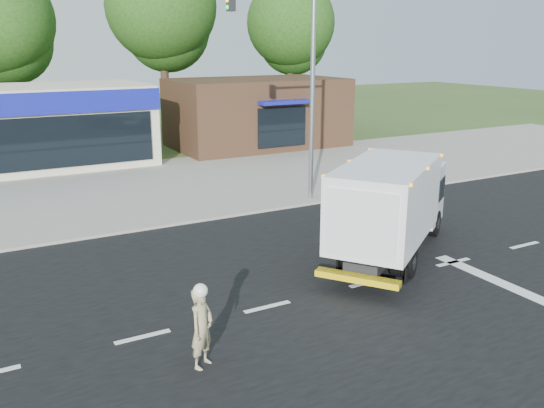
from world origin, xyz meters
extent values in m
plane|color=#385123|center=(0.00, 0.00, 0.00)|extent=(120.00, 120.00, 0.00)
cube|color=black|center=(0.00, 0.00, 0.00)|extent=(60.00, 14.00, 0.02)
cube|color=gray|center=(0.00, 8.20, 0.06)|extent=(60.00, 2.40, 0.12)
cube|color=gray|center=(0.00, 14.00, 0.01)|extent=(60.00, 9.00, 0.02)
cube|color=silver|center=(-6.00, 0.00, 0.02)|extent=(1.20, 0.15, 0.01)
cube|color=silver|center=(-3.00, 0.00, 0.02)|extent=(1.20, 0.15, 0.01)
cube|color=silver|center=(0.00, 0.00, 0.02)|extent=(1.20, 0.15, 0.01)
cube|color=silver|center=(3.00, 0.00, 0.02)|extent=(1.20, 0.15, 0.01)
cube|color=silver|center=(6.00, 0.00, 0.02)|extent=(1.20, 0.15, 0.01)
cube|color=black|center=(1.15, 0.88, 0.62)|extent=(4.09, 3.30, 0.31)
cube|color=silver|center=(3.69, 2.71, 1.37)|extent=(2.54, 2.57, 1.85)
cube|color=black|center=(4.37, 3.20, 1.54)|extent=(1.09, 1.44, 0.79)
cube|color=white|center=(1.15, 0.88, 1.85)|extent=(4.81, 4.30, 2.07)
cube|color=silver|center=(-0.65, -0.43, 1.81)|extent=(1.08, 1.46, 1.68)
cube|color=yellow|center=(-0.78, -0.52, 0.49)|extent=(1.49, 1.90, 0.16)
cube|color=orange|center=(1.15, 0.88, 2.87)|extent=(4.69, 4.22, 0.07)
cylinder|color=black|center=(3.23, 3.42, 0.42)|extent=(0.84, 0.71, 0.85)
cylinder|color=black|center=(4.21, 2.06, 0.42)|extent=(0.84, 0.71, 0.85)
cylinder|color=black|center=(0.13, 1.23, 0.42)|extent=(0.84, 0.71, 0.85)
cylinder|color=black|center=(1.17, -0.20, 0.42)|extent=(0.84, 0.71, 0.85)
imported|color=tan|center=(-5.29, -1.65, 0.80)|extent=(0.70, 0.65, 1.61)
sphere|color=white|center=(-5.29, -1.65, 1.58)|extent=(0.28, 0.28, 0.28)
cube|color=#382316|center=(7.00, 20.00, 2.00)|extent=(10.00, 6.00, 4.00)
cube|color=#121893|center=(7.00, 16.90, 2.90)|extent=(3.00, 1.20, 0.20)
cube|color=black|center=(7.00, 16.95, 1.50)|extent=(3.00, 0.12, 2.20)
cylinder|color=gray|center=(3.00, 7.60, 4.00)|extent=(0.18, 0.18, 8.00)
cube|color=black|center=(-0.30, 7.60, 7.40)|extent=(0.25, 0.25, 0.70)
cylinder|color=#332114|center=(-6.00, 28.00, 3.43)|extent=(0.56, 0.56, 6.86)
sphere|color=#184112|center=(-5.50, 28.50, 6.08)|extent=(5.10, 5.10, 5.10)
cylinder|color=#332114|center=(4.00, 28.00, 3.92)|extent=(0.56, 0.56, 7.84)
sphere|color=#184112|center=(4.00, 28.00, 8.40)|extent=(7.39, 7.39, 7.39)
sphere|color=#184112|center=(4.50, 28.50, 6.94)|extent=(5.82, 5.82, 5.82)
cylinder|color=#332114|center=(14.00, 28.00, 3.50)|extent=(0.56, 0.56, 7.00)
sphere|color=#184112|center=(14.00, 28.00, 7.50)|extent=(6.60, 6.60, 6.60)
sphere|color=#184112|center=(14.50, 28.50, 6.20)|extent=(5.20, 5.20, 5.20)
camera|label=1|loc=(-8.85, -10.95, 6.02)|focal=38.00mm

